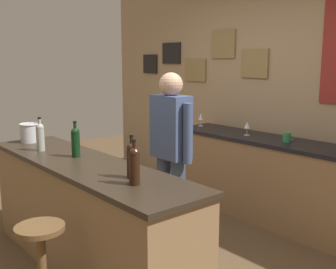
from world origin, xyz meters
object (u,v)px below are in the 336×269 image
Objects in this scene: bar_stool at (41,257)px; wine_bottle_d at (134,164)px; ice_bucket at (29,132)px; wine_glass_b at (247,126)px; wine_bottle_a at (40,136)px; wine_glass_a at (201,117)px; bartender at (171,149)px; wine_bottle_c at (132,159)px; coffee_mug at (287,137)px; wine_bottle_b at (76,141)px.

bar_stool is 0.86m from wine_bottle_d.
wine_glass_b is (1.09, 2.03, -0.01)m from ice_bucket.
bar_stool is at bearing -24.35° from wine_bottle_a.
wine_glass_b reaches higher than bar_stool.
wine_bottle_d is 2.60m from wine_glass_a.
bartender is 10.45× the size of wine_glass_a.
wine_glass_b is at bearing 73.10° from wine_bottle_a.
wine_bottle_c is at bearing 74.89° from bar_stool.
bar_stool is 2.65m from coffee_mug.
wine_glass_b is at bearing 95.83° from bartender.
wine_bottle_c is (0.17, 0.61, 0.60)m from bar_stool.
wine_bottle_b is (-0.65, 0.61, 0.60)m from bar_stool.
wine_bottle_b reaches higher than bar_stool.
ice_bucket is (-0.86, -0.06, -0.04)m from wine_bottle_b.
wine_bottle_a is 1.97× the size of wine_glass_a.
ice_bucket is at bearing -97.99° from wine_glass_a.
wine_glass_b is at bearing 61.86° from ice_bucket.
wine_bottle_b is 0.96m from wine_bottle_d.
bar_stool is 2.22× the size of wine_bottle_d.
coffee_mug is at bearing 96.36° from wine_bottle_d.
bartender is at bearing 102.52° from bar_stool.
wine_bottle_d is 2.09m from coffee_mug.
bartender is at bearing -84.17° from wine_glass_b.
coffee_mug is at bearing 92.67° from wine_bottle_c.
wine_glass_a is 1.00× the size of wine_glass_b.
ice_bucket is 2.30m from wine_glass_b.
ice_bucket reaches higher than wine_glass_a.
wine_bottle_b is at bearing 3.73° from ice_bucket.
ice_bucket reaches higher than wine_glass_b.
wine_bottle_b reaches higher than ice_bucket.
wine_glass_b is (0.79, -0.06, 0.00)m from wine_glass_a.
wine_bottle_b is at bearing -179.96° from wine_bottle_c.
bartender reaches higher than wine_bottle_c.
bartender reaches higher than coffee_mug.
wine_bottle_d is 1.82m from ice_bucket.
wine_bottle_c reaches higher than ice_bucket.
wine_glass_b is at bearing -177.52° from coffee_mug.
bartender is at bearing 33.91° from ice_bucket.
bartender reaches higher than wine_glass_a.
wine_bottle_b reaches higher than wine_glass_b.
coffee_mug is at bearing 52.28° from ice_bucket.
wine_bottle_a is 1.37m from wine_bottle_d.
bar_stool is at bearing -119.52° from wine_bottle_d.
ice_bucket is 1.21× the size of wine_glass_a.
wine_bottle_c reaches higher than wine_glass_a.
bar_stool is at bearing -91.60° from coffee_mug.
bar_stool is 4.39× the size of wine_glass_b.
wine_bottle_d is at bearing -54.19° from wine_glass_a.
ice_bucket is at bearing -176.27° from wine_bottle_b.
wine_bottle_d is (0.61, -0.83, 0.12)m from bartender.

